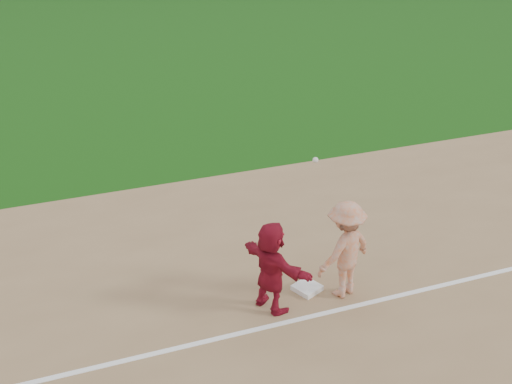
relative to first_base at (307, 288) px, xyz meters
name	(u,v)px	position (x,y,z in m)	size (l,w,h in m)	color
ground	(285,293)	(-0.39, 0.08, -0.07)	(160.00, 160.00, 0.00)	#14480D
foul_line	(303,318)	(-0.39, -0.72, -0.04)	(60.00, 0.10, 0.01)	white
first_base	(307,288)	(0.00, 0.00, 0.00)	(0.42, 0.42, 0.10)	white
base_runner	(271,267)	(-0.79, -0.24, 0.78)	(1.53, 0.49, 1.65)	maroon
first_base_play	(345,250)	(0.55, -0.28, 0.85)	(1.32, 1.03, 2.54)	#A9A9AB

